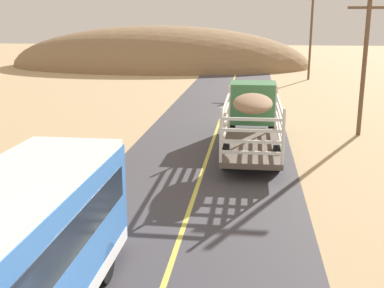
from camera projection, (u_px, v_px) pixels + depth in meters
livestock_truck at (252, 110)px, 24.57m from camera, size 2.53×9.70×3.02m
power_pole_mid at (364, 63)px, 25.87m from camera, size 2.20×0.24×7.48m
power_pole_far at (311, 34)px, 50.55m from camera, size 2.20×0.24×8.92m
distant_hill at (159, 66)px, 66.79m from camera, size 41.20×23.77×11.01m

